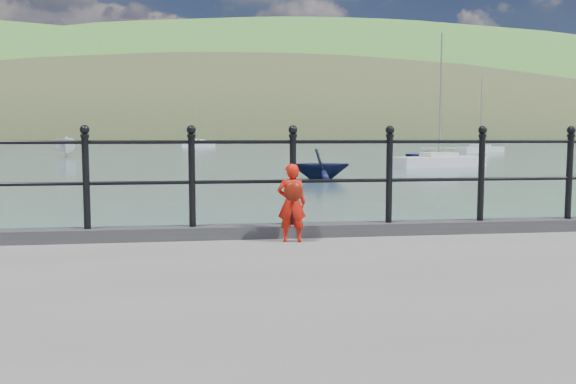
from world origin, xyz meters
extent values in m
plane|color=#2D4251|center=(0.00, 0.00, 0.00)|extent=(600.00, 600.00, 0.00)
cube|color=#28282B|center=(0.00, -0.15, 1.07)|extent=(60.00, 0.30, 0.15)
cylinder|color=black|center=(0.00, -0.15, 1.67)|extent=(18.00, 0.04, 0.04)
cylinder|color=black|center=(0.00, -0.15, 2.15)|extent=(18.00, 0.04, 0.04)
cylinder|color=black|center=(-1.80, -0.15, 1.67)|extent=(0.08, 0.08, 1.05)
sphere|color=black|center=(-1.80, -0.15, 2.29)|extent=(0.11, 0.11, 0.11)
cylinder|color=black|center=(-0.60, -0.15, 1.67)|extent=(0.08, 0.08, 1.05)
sphere|color=black|center=(-0.60, -0.15, 2.29)|extent=(0.11, 0.11, 0.11)
cylinder|color=black|center=(0.60, -0.15, 1.67)|extent=(0.08, 0.08, 1.05)
sphere|color=black|center=(0.60, -0.15, 2.29)|extent=(0.11, 0.11, 0.11)
cylinder|color=black|center=(1.80, -0.15, 1.67)|extent=(0.08, 0.08, 1.05)
sphere|color=black|center=(1.80, -0.15, 2.29)|extent=(0.11, 0.11, 0.11)
cylinder|color=black|center=(3.00, -0.15, 1.67)|extent=(0.08, 0.08, 1.05)
sphere|color=black|center=(3.00, -0.15, 2.29)|extent=(0.11, 0.11, 0.11)
cylinder|color=black|center=(4.20, -0.15, 1.67)|extent=(0.08, 0.08, 1.05)
sphere|color=black|center=(4.20, -0.15, 2.29)|extent=(0.11, 0.11, 0.11)
ellipsoid|color=#333A21|center=(20.00, 195.00, -15.40)|extent=(400.00, 100.00, 88.00)
ellipsoid|color=#387026|center=(60.00, 255.00, -27.30)|extent=(600.00, 180.00, 156.00)
cube|color=silver|center=(-35.00, 181.00, 3.00)|extent=(9.00, 6.00, 6.00)
cube|color=#4C4744|center=(-35.00, 181.00, 7.00)|extent=(9.50, 6.50, 2.00)
cube|color=silver|center=(-12.00, 181.00, 3.00)|extent=(9.00, 6.00, 6.00)
cube|color=#4C4744|center=(-12.00, 181.00, 7.00)|extent=(9.50, 6.50, 2.00)
cube|color=silver|center=(18.00, 181.00, 3.00)|extent=(9.00, 6.00, 6.00)
cube|color=#4C4744|center=(18.00, 181.00, 7.00)|extent=(9.50, 6.50, 2.00)
cube|color=silver|center=(45.00, 181.00, 3.00)|extent=(9.00, 6.00, 6.00)
cube|color=#4C4744|center=(45.00, 181.00, 7.00)|extent=(9.50, 6.50, 2.00)
imported|color=red|center=(0.53, -0.50, 1.45)|extent=(0.36, 0.27, 0.90)
ellipsoid|color=red|center=(0.53, -0.63, 1.60)|extent=(0.22, 0.11, 0.23)
imported|color=#121751|center=(17.97, 39.14, 0.51)|extent=(5.39, 6.00, 1.02)
imported|color=white|center=(-13.68, 55.59, 1.00)|extent=(2.89, 5.47, 2.01)
imported|color=black|center=(5.44, 22.50, 0.76)|extent=(3.11, 2.76, 1.51)
cube|color=silver|center=(15.80, 32.69, 0.25)|extent=(7.06, 3.81, 0.90)
cube|color=beige|center=(15.80, 32.69, 0.75)|extent=(2.67, 1.96, 0.50)
cylinder|color=#A5A5A8|center=(15.80, 32.69, 4.89)|extent=(0.10, 0.10, 8.38)
cylinder|color=#A5A5A8|center=(15.80, 32.69, 1.30)|extent=(2.94, 0.96, 0.06)
cube|color=white|center=(-0.75, 97.61, 0.25)|extent=(5.67, 3.08, 0.90)
cube|color=beige|center=(-0.75, 97.61, 0.75)|extent=(2.14, 1.62, 0.50)
cylinder|color=#A5A5A8|center=(-0.75, 97.61, 4.32)|extent=(0.10, 0.10, 7.24)
cylinder|color=#A5A5A8|center=(-0.75, 97.61, 1.30)|extent=(2.36, 0.74, 0.06)
cube|color=silver|center=(33.48, 63.25, 0.25)|extent=(7.10, 4.69, 0.90)
cube|color=beige|center=(33.48, 63.25, 0.75)|extent=(2.77, 2.24, 0.50)
cylinder|color=#A5A5A8|center=(33.48, 63.25, 5.17)|extent=(0.10, 0.10, 8.95)
cylinder|color=#A5A5A8|center=(33.48, 63.25, 1.30)|extent=(2.86, 1.40, 0.06)
camera|label=1|loc=(-0.50, -7.37, 2.24)|focal=38.00mm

